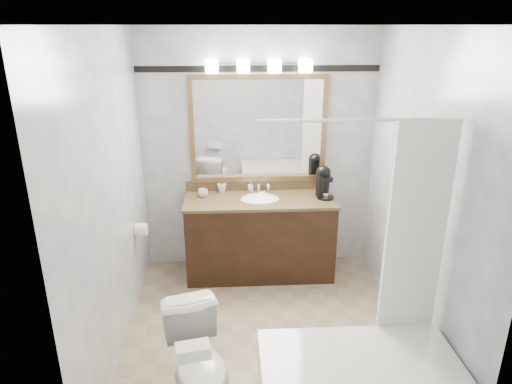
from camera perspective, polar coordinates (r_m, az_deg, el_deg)
room at (r=3.52m, az=1.59°, el=-0.66°), size 2.42×2.62×2.52m
vanity at (r=4.77m, az=0.48°, el=-5.40°), size 1.53×0.58×0.97m
mirror at (r=4.68m, az=0.30°, el=7.81°), size 1.40×0.04×1.10m
vanity_light_bar at (r=4.53m, az=0.36°, el=15.51°), size 1.02×0.14×0.12m
accent_stripe at (r=4.60m, az=0.31°, el=15.17°), size 2.40×0.01×0.06m
bathtub at (r=3.36m, az=13.00°, el=-21.82°), size 1.30×0.75×1.96m
tp_roll at (r=4.42m, az=-14.18°, el=-4.55°), size 0.11×0.12×0.12m
toilet at (r=3.31m, az=-7.09°, el=-20.57°), size 0.57×0.77×0.70m
tissue_box at (r=2.79m, az=-7.89°, el=-19.09°), size 0.21×0.14×0.08m
coffee_maker at (r=4.66m, az=8.42°, el=1.38°), size 0.17×0.21×0.33m
cup_left at (r=4.68m, az=-6.65°, el=-0.10°), size 0.11×0.11×0.08m
cup_right at (r=4.79m, az=-4.30°, el=0.49°), size 0.11×0.11×0.09m
soap_bottle_a at (r=4.79m, az=-0.63°, el=0.65°), size 0.05×0.05×0.10m
soap_bar at (r=4.72m, az=0.74°, el=-0.17°), size 0.08×0.06×0.02m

